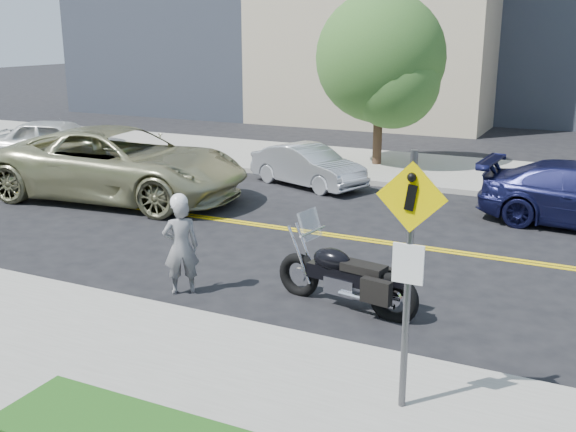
# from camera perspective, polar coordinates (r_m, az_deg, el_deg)

# --- Properties ---
(ground_plane) EXTENTS (120.00, 120.00, 0.00)m
(ground_plane) POSITION_cam_1_polar(r_m,az_deg,el_deg) (15.09, 1.12, -1.27)
(ground_plane) COLOR black
(ground_plane) RESTS_ON ground
(sidewalk_near) EXTENTS (60.00, 5.00, 0.15)m
(sidewalk_near) POSITION_cam_1_polar(r_m,az_deg,el_deg) (9.30, -19.18, -12.86)
(sidewalk_near) COLOR #9E9B91
(sidewalk_near) RESTS_ON ground_plane
(sidewalk_far) EXTENTS (60.00, 5.00, 0.15)m
(sidewalk_far) POSITION_cam_1_polar(r_m,az_deg,el_deg) (21.92, 9.40, 4.04)
(sidewalk_far) COLOR #9E9B91
(sidewalk_far) RESTS_ON ground_plane
(pedestrian_sign) EXTENTS (0.78, 0.08, 3.00)m
(pedestrian_sign) POSITION_cam_1_polar(r_m,az_deg,el_deg) (7.45, 10.19, -3.53)
(pedestrian_sign) COLOR #4C4C51
(pedestrian_sign) RESTS_ON sidewalk_near
(motorcyclist) EXTENTS (0.71, 0.69, 1.75)m
(motorcyclist) POSITION_cam_1_polar(r_m,az_deg,el_deg) (11.48, -9.06, -2.37)
(motorcyclist) COLOR #BAB9BE
(motorcyclist) RESTS_ON ground
(motorcycle) EXTENTS (2.58, 1.16, 1.51)m
(motorcycle) POSITION_cam_1_polar(r_m,az_deg,el_deg) (10.84, 4.95, -3.97)
(motorcycle) COLOR black
(motorcycle) RESTS_ON ground
(suv) EXTENTS (7.08, 3.79, 1.89)m
(suv) POSITION_cam_1_polar(r_m,az_deg,el_deg) (18.29, -14.05, 4.30)
(suv) COLOR tan
(suv) RESTS_ON ground
(parked_car_white) EXTENTS (4.85, 3.06, 1.54)m
(parked_car_white) POSITION_cam_1_polar(r_m,az_deg,el_deg) (23.62, -18.75, 5.96)
(parked_car_white) COLOR silver
(parked_car_white) RESTS_ON ground
(parked_car_silver) EXTENTS (3.82, 2.41, 1.19)m
(parked_car_silver) POSITION_cam_1_polar(r_m,az_deg,el_deg) (19.32, 1.69, 4.28)
(parked_car_silver) COLOR #BABEC3
(parked_car_silver) RESTS_ON ground
(tree_far_a) EXTENTS (4.05, 4.05, 5.54)m
(tree_far_a) POSITION_cam_1_polar(r_m,az_deg,el_deg) (21.73, 7.82, 13.13)
(tree_far_a) COLOR #382619
(tree_far_a) RESTS_ON ground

